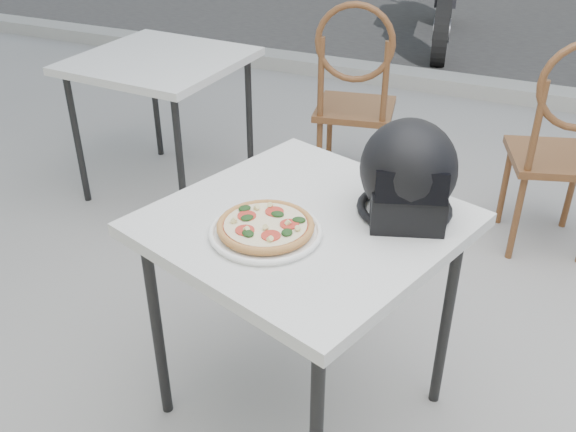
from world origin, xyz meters
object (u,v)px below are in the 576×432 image
at_px(pizza, 266,225).
at_px(cafe_table_side, 160,70).
at_px(cafe_table_main, 305,238).
at_px(helmet, 408,175).
at_px(cafe_chair_side, 355,90).
at_px(cafe_chair_main, 566,138).
at_px(plate, 266,232).

relative_size(pizza, cafe_table_side, 0.37).
relative_size(cafe_table_main, helmet, 2.79).
bearing_deg(cafe_chair_side, cafe_chair_main, 158.53).
bearing_deg(cafe_table_main, plate, -117.70).
bearing_deg(helmet, cafe_chair_main, 52.52).
xyz_separation_m(plate, cafe_chair_main, (0.79, 1.57, -0.20)).
xyz_separation_m(cafe_table_main, helmet, (0.27, 0.15, 0.21)).
height_order(cafe_chair_main, cafe_table_side, cafe_chair_main).
bearing_deg(cafe_table_main, pizza, -117.73).
distance_m(cafe_table_side, cafe_chair_side, 1.06).
bearing_deg(helmet, cafe_table_main, -169.62).
height_order(cafe_chair_main, cafe_chair_side, cafe_chair_side).
xyz_separation_m(helmet, cafe_table_side, (-1.63, 1.10, -0.22)).
relative_size(pizza, cafe_chair_main, 0.29).
distance_m(helmet, cafe_chair_main, 1.40).
relative_size(cafe_table_main, plate, 3.01).
xyz_separation_m(cafe_chair_main, cafe_chair_side, (-1.10, 0.21, 0.00)).
bearing_deg(cafe_table_side, pizza, -47.00).
bearing_deg(helmet, pizza, -158.86).
bearing_deg(cafe_table_main, cafe_chair_side, 103.01).
relative_size(helmet, cafe_table_side, 0.43).
height_order(helmet, cafe_table_side, helmet).
bearing_deg(pizza, cafe_chair_main, 63.39).
relative_size(cafe_chair_main, cafe_chair_side, 1.00).
distance_m(cafe_chair_main, cafe_chair_side, 1.12).
bearing_deg(cafe_table_main, helmet, 28.83).
relative_size(cafe_table_side, cafe_chair_side, 0.80).
distance_m(cafe_table_main, plate, 0.17).
relative_size(cafe_table_main, pizza, 3.31).
relative_size(cafe_chair_main, cafe_table_side, 1.25).
xyz_separation_m(cafe_table_main, cafe_table_side, (-1.36, 1.25, -0.01)).
xyz_separation_m(plate, pizza, (0.00, 0.00, 0.02)).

